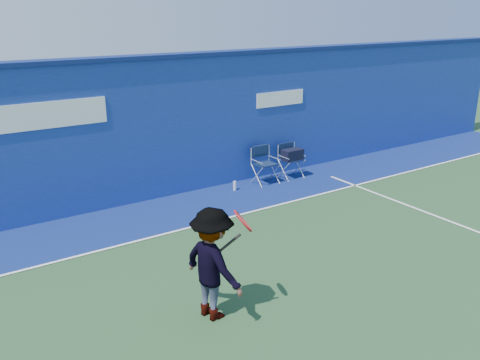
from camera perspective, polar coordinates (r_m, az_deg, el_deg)
ground at (r=7.37m, az=5.86°, el=-14.08°), size 80.00×80.00×0.00m
stadium_wall at (r=10.98m, az=-11.29°, el=5.58°), size 24.00×0.50×3.08m
out_of_bounds_strip at (r=10.48m, az=-8.42°, el=-3.78°), size 24.00×1.80×0.01m
court_lines at (r=7.76m, az=3.01°, el=-12.05°), size 24.00×12.00×0.01m
directors_chair_left at (r=12.12m, az=2.82°, el=0.98°), size 0.52×0.49×0.88m
directors_chair_right at (r=12.54m, az=5.77°, el=1.81°), size 0.50×0.45×0.84m
water_bottle at (r=11.66m, az=-0.60°, el=-0.66°), size 0.07×0.07×0.22m
tennis_player at (r=6.80m, az=-3.08°, el=-9.37°), size 0.96×1.10×1.56m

